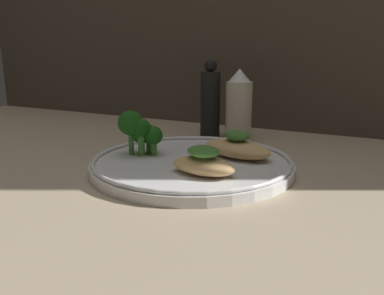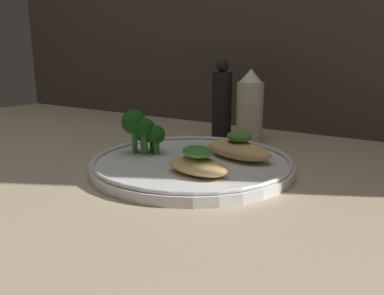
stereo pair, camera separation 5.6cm
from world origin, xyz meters
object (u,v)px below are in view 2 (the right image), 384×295
at_px(broccoli_bunch, 144,129).
at_px(pepper_grinder, 222,102).
at_px(plate, 192,163).
at_px(sauce_bottle, 250,107).

height_order(broccoli_bunch, pepper_grinder, pepper_grinder).
bearing_deg(pepper_grinder, plate, -71.82).
bearing_deg(broccoli_bunch, pepper_grinder, 86.24).
height_order(plate, pepper_grinder, pepper_grinder).
xyz_separation_m(sauce_bottle, pepper_grinder, (-0.06, 0.00, 0.01)).
bearing_deg(broccoli_bunch, sauce_bottle, 71.21).
height_order(sauce_bottle, pepper_grinder, pepper_grinder).
xyz_separation_m(plate, sauce_bottle, (-0.01, 0.22, 0.06)).
relative_size(broccoli_bunch, pepper_grinder, 0.44).
distance_m(broccoli_bunch, pepper_grinder, 0.23).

